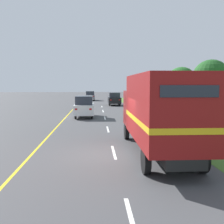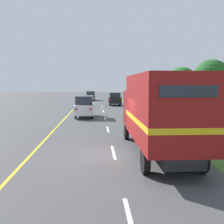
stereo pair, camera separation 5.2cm
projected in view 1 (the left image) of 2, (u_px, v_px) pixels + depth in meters
ground_plane at (114, 154)px, 12.56m from camera, size 200.00×200.00×0.00m
edge_line_yellow at (69, 114)px, 29.65m from camera, size 0.12×69.39×0.01m
centre_dash_nearest at (132, 221)px, 6.43m from camera, size 0.12×2.60×0.01m
centre_dash_near at (114, 152)px, 12.99m from camera, size 0.12×2.60×0.01m
centre_dash_mid_a at (108, 129)px, 19.54m from camera, size 0.12×2.60×0.01m
centre_dash_mid_b at (105, 118)px, 26.10m from camera, size 0.12×2.60×0.01m
centre_dash_far at (103, 111)px, 32.66m from camera, size 0.12×2.60×0.01m
centre_dash_farthest at (102, 107)px, 39.21m from camera, size 0.12×2.60×0.01m
horse_trailer_truck at (159, 111)px, 12.20m from camera, size 2.38×8.40×3.53m
lead_car_white at (84, 107)px, 26.49m from camera, size 1.80×4.08×2.03m
lead_car_black_ahead at (114, 99)px, 41.58m from camera, size 1.80×3.86×1.91m
lead_car_grey_ahead at (90, 96)px, 54.15m from camera, size 1.80×4.11×1.79m
highway_sign at (219, 113)px, 15.87m from camera, size 1.98×0.09×2.60m
roadside_tree_mid at (211, 78)px, 26.09m from camera, size 3.46×3.46×5.42m
roadside_tree_far at (181, 83)px, 31.48m from camera, size 3.49×3.49×5.06m
delineator_post at (193, 134)px, 14.93m from camera, size 0.08×0.08×0.95m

